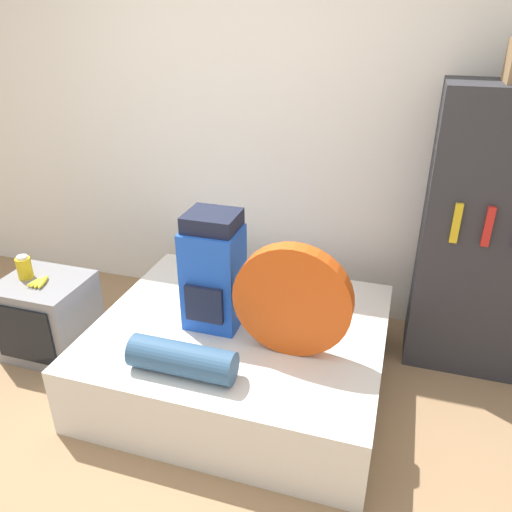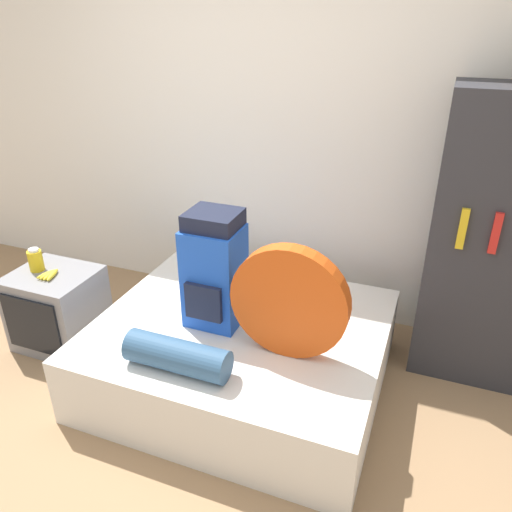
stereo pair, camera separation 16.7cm
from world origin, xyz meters
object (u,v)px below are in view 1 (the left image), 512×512
object	(u,v)px
television	(49,317)
canister	(24,267)
backpack	(213,272)
sleeping_roll	(182,359)
tent_bag	(292,301)
bookshelf	(494,237)

from	to	relation	value
television	canister	distance (m)	0.35
backpack	canister	world-z (taller)	backpack
backpack	sleeping_roll	world-z (taller)	backpack
sleeping_roll	tent_bag	bearing A→B (deg)	35.69
tent_bag	bookshelf	xyz separation A→B (m)	(1.00, 0.81, 0.13)
sleeping_roll	television	distance (m)	1.24
sleeping_roll	backpack	bearing A→B (deg)	91.40
tent_bag	canister	world-z (taller)	tent_bag
backpack	tent_bag	xyz separation A→B (m)	(0.48, -0.13, -0.02)
tent_bag	television	distance (m)	1.68
backpack	tent_bag	size ratio (longest dim) A/B	1.09
canister	tent_bag	bearing A→B (deg)	-2.95
television	canister	size ratio (longest dim) A/B	3.44
tent_bag	sleeping_roll	size ratio (longest dim) A/B	1.14
backpack	bookshelf	world-z (taller)	bookshelf
tent_bag	canister	bearing A→B (deg)	177.05
sleeping_roll	canister	bearing A→B (deg)	161.34
tent_bag	television	size ratio (longest dim) A/B	1.17
tent_bag	sleeping_roll	distance (m)	0.62
sleeping_roll	television	bearing A→B (deg)	160.23
backpack	sleeping_roll	xyz separation A→B (m)	(0.01, -0.47, -0.24)
television	tent_bag	bearing A→B (deg)	-2.65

